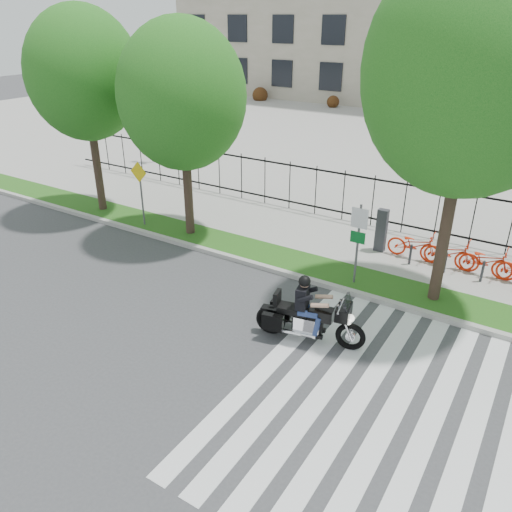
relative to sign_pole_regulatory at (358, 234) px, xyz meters
The scene contains 14 objects.
ground 5.46m from the sign_pole_regulatory, 117.81° to the right, with size 120.00×120.00×0.00m, color #3C3C3F.
curb 2.97m from the sign_pole_regulatory, 168.78° to the right, with size 60.00×0.20×0.15m, color #A2A098.
grass_verge 2.96m from the sign_pole_regulatory, behind, with size 60.00×1.50×0.15m, color #174912.
sidewalk 4.10m from the sign_pole_regulatory, 130.07° to the left, with size 60.00×3.50×0.15m, color #A09C95.
plaza 20.63m from the sign_pole_regulatory, 96.74° to the left, with size 80.00×34.00×0.10m, color #A09C95.
crosswalk_stripes 5.46m from the sign_pole_regulatory, 62.24° to the right, with size 5.70×8.00×0.01m, color silver, non-canonical shape.
iron_fence 5.25m from the sign_pole_regulatory, 117.59° to the left, with size 30.00×0.06×2.00m, color black, non-canonical shape.
lamp_post_left 16.28m from the sign_pole_regulatory, 152.76° to the left, with size 1.06×0.70×4.25m.
street_tree_0 12.00m from the sign_pole_regulatory, behind, with size 4.28×4.28×7.81m.
street_tree_1 7.47m from the sign_pole_regulatory, behind, with size 4.33×4.33×7.42m.
street_tree_2 5.12m from the sign_pole_regulatory, ahead, with size 5.29×5.29×9.20m.
sign_pole_regulatory is the anchor object (origin of this frame).
sign_pole_warning 8.68m from the sign_pole_regulatory, behind, with size 0.78×0.09×2.49m.
motorcycle_rider 3.40m from the sign_pole_regulatory, 88.24° to the right, with size 2.83×1.13×2.21m.
Camera 1 is at (7.04, -8.28, 7.52)m, focal length 35.00 mm.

